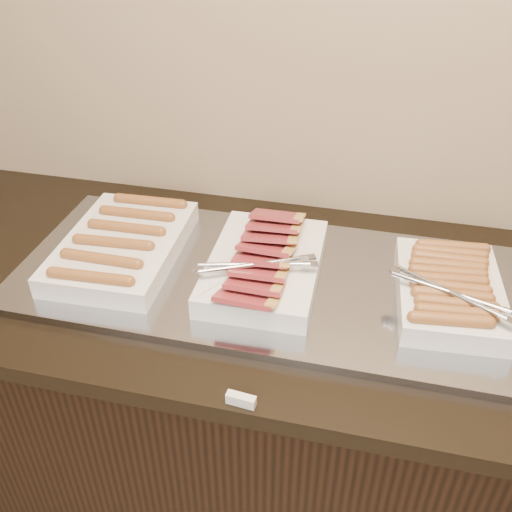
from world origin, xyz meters
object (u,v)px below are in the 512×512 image
at_px(dish_left, 122,245).
at_px(dish_center, 264,264).
at_px(warming_tray, 277,280).
at_px(dish_right, 449,289).
at_px(counter, 273,412).

relative_size(dish_left, dish_center, 1.03).
distance_m(warming_tray, dish_right, 0.38).
relative_size(counter, dish_right, 6.16).
height_order(dish_left, dish_center, dish_center).
height_order(warming_tray, dish_right, dish_right).
bearing_deg(dish_left, warming_tray, -1.92).
bearing_deg(dish_center, dish_right, -1.38).
xyz_separation_m(counter, warming_tray, (0.00, 0.00, 0.46)).
distance_m(counter, dish_left, 0.62).
bearing_deg(dish_center, counter, 6.13).
relative_size(dish_left, dish_right, 1.20).
height_order(warming_tray, dish_left, dish_left).
distance_m(dish_center, dish_right, 0.40).
distance_m(counter, dish_center, 0.50).
height_order(dish_center, dish_right, dish_center).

